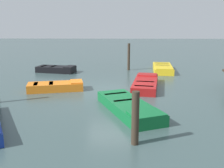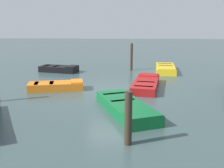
{
  "view_description": "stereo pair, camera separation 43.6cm",
  "coord_description": "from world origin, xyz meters",
  "px_view_note": "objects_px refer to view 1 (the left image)",
  "views": [
    {
      "loc": [
        13.14,
        0.26,
        3.51
      ],
      "look_at": [
        0.0,
        0.0,
        0.35
      ],
      "focal_mm": 42.53,
      "sensor_mm": 36.0,
      "label": 1
    },
    {
      "loc": [
        13.13,
        0.7,
        3.51
      ],
      "look_at": [
        0.0,
        0.0,
        0.35
      ],
      "focal_mm": 42.53,
      "sensor_mm": 36.0,
      "label": 2
    }
  ],
  "objects_px": {
    "rowboat_orange": "(56,86)",
    "rowboat_black": "(56,69)",
    "rowboat_green": "(129,107)",
    "mooring_piling_near_right": "(135,118)",
    "rowboat_yellow": "(163,68)",
    "mooring_piling_near_left": "(129,57)",
    "rowboat_red": "(146,84)"
  },
  "relations": [
    {
      "from": "rowboat_orange",
      "to": "rowboat_yellow",
      "type": "relative_size",
      "value": 0.85
    },
    {
      "from": "rowboat_green",
      "to": "rowboat_black",
      "type": "relative_size",
      "value": 1.45
    },
    {
      "from": "rowboat_orange",
      "to": "rowboat_black",
      "type": "height_order",
      "value": "same"
    },
    {
      "from": "rowboat_orange",
      "to": "mooring_piling_near_right",
      "type": "xyz_separation_m",
      "value": [
        6.02,
        3.67,
        0.58
      ]
    },
    {
      "from": "rowboat_yellow",
      "to": "rowboat_green",
      "type": "xyz_separation_m",
      "value": [
        8.62,
        -2.76,
        -0.0
      ]
    },
    {
      "from": "rowboat_red",
      "to": "mooring_piling_near_left",
      "type": "distance_m",
      "value": 5.22
    },
    {
      "from": "rowboat_red",
      "to": "rowboat_green",
      "type": "xyz_separation_m",
      "value": [
        3.94,
        -1.07,
        -0.0
      ]
    },
    {
      "from": "rowboat_red",
      "to": "mooring_piling_near_left",
      "type": "bearing_deg",
      "value": 17.6
    },
    {
      "from": "rowboat_black",
      "to": "mooring_piling_near_left",
      "type": "relative_size",
      "value": 1.45
    },
    {
      "from": "rowboat_green",
      "to": "mooring_piling_near_right",
      "type": "relative_size",
      "value": 2.56
    },
    {
      "from": "rowboat_black",
      "to": "mooring_piling_near_left",
      "type": "bearing_deg",
      "value": 22.94
    },
    {
      "from": "rowboat_orange",
      "to": "mooring_piling_near_right",
      "type": "height_order",
      "value": "mooring_piling_near_right"
    },
    {
      "from": "rowboat_black",
      "to": "rowboat_yellow",
      "type": "bearing_deg",
      "value": 16.42
    },
    {
      "from": "rowboat_orange",
      "to": "rowboat_black",
      "type": "bearing_deg",
      "value": 90.43
    },
    {
      "from": "rowboat_orange",
      "to": "rowboat_red",
      "type": "bearing_deg",
      "value": -3.31
    },
    {
      "from": "rowboat_red",
      "to": "rowboat_black",
      "type": "xyz_separation_m",
      "value": [
        -4.23,
        -5.76,
        0.0
      ]
    },
    {
      "from": "rowboat_black",
      "to": "mooring_piling_near_left",
      "type": "xyz_separation_m",
      "value": [
        -0.89,
        5.06,
        0.75
      ]
    },
    {
      "from": "mooring_piling_near_left",
      "to": "rowboat_yellow",
      "type": "bearing_deg",
      "value": 79.55
    },
    {
      "from": "rowboat_red",
      "to": "mooring_piling_near_right",
      "type": "relative_size",
      "value": 2.37
    },
    {
      "from": "rowboat_orange",
      "to": "rowboat_red",
      "type": "xyz_separation_m",
      "value": [
        -0.72,
        4.67,
        -0.0
      ]
    },
    {
      "from": "rowboat_yellow",
      "to": "rowboat_red",
      "type": "bearing_deg",
      "value": -14.38
    },
    {
      "from": "mooring_piling_near_left",
      "to": "rowboat_green",
      "type": "bearing_deg",
      "value": -2.33
    },
    {
      "from": "rowboat_orange",
      "to": "mooring_piling_near_right",
      "type": "distance_m",
      "value": 7.07
    },
    {
      "from": "mooring_piling_near_left",
      "to": "mooring_piling_near_right",
      "type": "xyz_separation_m",
      "value": [
        11.85,
        -0.3,
        -0.17
      ]
    },
    {
      "from": "rowboat_yellow",
      "to": "rowboat_red",
      "type": "distance_m",
      "value": 4.98
    },
    {
      "from": "rowboat_green",
      "to": "rowboat_red",
      "type": "bearing_deg",
      "value": 142.85
    },
    {
      "from": "rowboat_red",
      "to": "rowboat_black",
      "type": "bearing_deg",
      "value": 63.52
    },
    {
      "from": "rowboat_black",
      "to": "mooring_piling_near_left",
      "type": "height_order",
      "value": "mooring_piling_near_left"
    },
    {
      "from": "rowboat_orange",
      "to": "rowboat_green",
      "type": "relative_size",
      "value": 0.72
    },
    {
      "from": "rowboat_orange",
      "to": "rowboat_green",
      "type": "distance_m",
      "value": 4.84
    },
    {
      "from": "rowboat_orange",
      "to": "rowboat_black",
      "type": "relative_size",
      "value": 1.04
    },
    {
      "from": "rowboat_orange",
      "to": "rowboat_black",
      "type": "distance_m",
      "value": 5.07
    }
  ]
}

